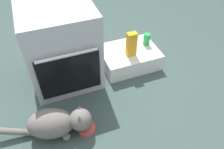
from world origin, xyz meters
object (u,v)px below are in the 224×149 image
(food_bowl, at_px, (86,128))
(cat, at_px, (57,123))
(pantry_cabinet, at_px, (129,57))
(soda_can, at_px, (147,39))
(oven, at_px, (62,47))
(juice_carton, at_px, (131,44))

(food_bowl, xyz_separation_m, cat, (-0.20, 0.05, 0.10))
(food_bowl, distance_m, cat, 0.23)
(pantry_cabinet, height_order, soda_can, soda_can)
(pantry_cabinet, distance_m, cat, 1.00)
(oven, height_order, cat, oven)
(oven, height_order, food_bowl, oven)
(pantry_cabinet, bearing_deg, soda_can, 10.11)
(oven, xyz_separation_m, cat, (-0.19, -0.58, -0.23))
(pantry_cabinet, height_order, juice_carton, juice_carton)
(cat, xyz_separation_m, soda_can, (1.03, 0.59, 0.10))
(soda_can, bearing_deg, juice_carton, -155.21)
(pantry_cabinet, relative_size, food_bowl, 3.95)
(pantry_cabinet, relative_size, juice_carton, 2.30)
(pantry_cabinet, relative_size, soda_can, 4.60)
(oven, bearing_deg, food_bowl, -88.95)
(pantry_cabinet, height_order, food_bowl, pantry_cabinet)
(soda_can, bearing_deg, pantry_cabinet, -169.89)
(oven, xyz_separation_m, juice_carton, (0.62, -0.09, -0.07))
(juice_carton, distance_m, soda_can, 0.24)
(food_bowl, bearing_deg, cat, 165.61)
(oven, distance_m, cat, 0.66)
(cat, height_order, juice_carton, juice_carton)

